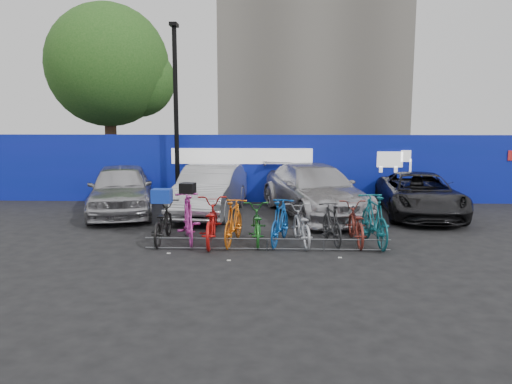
{
  "coord_description": "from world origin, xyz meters",
  "views": [
    {
      "loc": [
        0.16,
        -11.67,
        3.05
      ],
      "look_at": [
        -0.35,
        2.0,
        0.97
      ],
      "focal_mm": 35.0,
      "sensor_mm": 36.0,
      "label": 1
    }
  ],
  "objects_px": {
    "bike_7": "(332,224)",
    "bike_1": "(188,218)",
    "bike_6": "(301,225)",
    "bike_rack": "(267,244)",
    "bike_2": "(210,222)",
    "bike_8": "(355,224)",
    "bike_9": "(374,220)",
    "bike_3": "(233,222)",
    "bike_5": "(280,222)",
    "lamppost": "(176,110)",
    "tree": "(114,69)",
    "bike_4": "(256,224)",
    "car_0": "(121,189)",
    "car_1": "(210,190)",
    "car_3": "(419,194)",
    "car_2": "(315,190)",
    "bike_0": "(163,222)"
  },
  "relations": [
    {
      "from": "car_0",
      "to": "car_1",
      "type": "height_order",
      "value": "car_0"
    },
    {
      "from": "lamppost",
      "to": "car_2",
      "type": "height_order",
      "value": "lamppost"
    },
    {
      "from": "bike_6",
      "to": "bike_rack",
      "type": "bearing_deg",
      "value": 29.41
    },
    {
      "from": "car_0",
      "to": "bike_9",
      "type": "distance_m",
      "value": 8.0
    },
    {
      "from": "bike_1",
      "to": "bike_8",
      "type": "relative_size",
      "value": 1.08
    },
    {
      "from": "bike_1",
      "to": "bike_8",
      "type": "height_order",
      "value": "bike_1"
    },
    {
      "from": "car_2",
      "to": "bike_2",
      "type": "height_order",
      "value": "car_2"
    },
    {
      "from": "bike_rack",
      "to": "bike_2",
      "type": "xyz_separation_m",
      "value": [
        -1.36,
        0.59,
        0.38
      ]
    },
    {
      "from": "bike_rack",
      "to": "bike_0",
      "type": "distance_m",
      "value": 2.68
    },
    {
      "from": "bike_3",
      "to": "bike_9",
      "type": "distance_m",
      "value": 3.36
    },
    {
      "from": "bike_6",
      "to": "bike_5",
      "type": "bearing_deg",
      "value": -11.73
    },
    {
      "from": "tree",
      "to": "bike_7",
      "type": "xyz_separation_m",
      "value": [
        8.32,
        -9.96,
        -4.57
      ]
    },
    {
      "from": "bike_5",
      "to": "bike_7",
      "type": "height_order",
      "value": "bike_5"
    },
    {
      "from": "car_1",
      "to": "bike_2",
      "type": "xyz_separation_m",
      "value": [
        0.48,
        -3.64,
        -0.22
      ]
    },
    {
      "from": "bike_rack",
      "to": "bike_5",
      "type": "bearing_deg",
      "value": 65.57
    },
    {
      "from": "bike_9",
      "to": "car_3",
      "type": "bearing_deg",
      "value": -125.54
    },
    {
      "from": "bike_2",
      "to": "bike_5",
      "type": "distance_m",
      "value": 1.67
    },
    {
      "from": "car_0",
      "to": "bike_rack",
      "type": "bearing_deg",
      "value": -56.16
    },
    {
      "from": "bike_1",
      "to": "car_2",
      "type": "bearing_deg",
      "value": -148.36
    },
    {
      "from": "car_0",
      "to": "bike_5",
      "type": "height_order",
      "value": "car_0"
    },
    {
      "from": "tree",
      "to": "bike_4",
      "type": "relative_size",
      "value": 4.43
    },
    {
      "from": "tree",
      "to": "bike_5",
      "type": "distance_m",
      "value": 13.05
    },
    {
      "from": "car_3",
      "to": "bike_rack",
      "type": "bearing_deg",
      "value": -133.17
    },
    {
      "from": "bike_6",
      "to": "bike_3",
      "type": "bearing_deg",
      "value": -7.92
    },
    {
      "from": "bike_1",
      "to": "bike_3",
      "type": "distance_m",
      "value": 1.13
    },
    {
      "from": "car_1",
      "to": "bike_0",
      "type": "distance_m",
      "value": 3.57
    },
    {
      "from": "car_3",
      "to": "bike_5",
      "type": "bearing_deg",
      "value": -136.04
    },
    {
      "from": "bike_2",
      "to": "bike_9",
      "type": "distance_m",
      "value": 3.91
    },
    {
      "from": "lamppost",
      "to": "car_1",
      "type": "distance_m",
      "value": 3.36
    },
    {
      "from": "car_2",
      "to": "bike_8",
      "type": "distance_m",
      "value": 3.55
    },
    {
      "from": "bike_7",
      "to": "bike_1",
      "type": "bearing_deg",
      "value": -10.04
    },
    {
      "from": "car_0",
      "to": "bike_6",
      "type": "height_order",
      "value": "car_0"
    },
    {
      "from": "bike_0",
      "to": "bike_6",
      "type": "relative_size",
      "value": 1.05
    },
    {
      "from": "bike_1",
      "to": "bike_5",
      "type": "distance_m",
      "value": 2.23
    },
    {
      "from": "car_0",
      "to": "bike_1",
      "type": "height_order",
      "value": "car_0"
    },
    {
      "from": "car_0",
      "to": "bike_8",
      "type": "bearing_deg",
      "value": -41.02
    },
    {
      "from": "car_3",
      "to": "bike_2",
      "type": "distance_m",
      "value": 7.06
    },
    {
      "from": "bike_8",
      "to": "bike_9",
      "type": "bearing_deg",
      "value": 165.6
    },
    {
      "from": "bike_8",
      "to": "bike_9",
      "type": "xyz_separation_m",
      "value": [
        0.43,
        -0.1,
        0.12
      ]
    },
    {
      "from": "bike_3",
      "to": "bike_6",
      "type": "xyz_separation_m",
      "value": [
        1.62,
        0.03,
        -0.08
      ]
    },
    {
      "from": "bike_3",
      "to": "bike_8",
      "type": "distance_m",
      "value": 2.93
    },
    {
      "from": "car_0",
      "to": "bike_6",
      "type": "bearing_deg",
      "value": -47.12
    },
    {
      "from": "bike_rack",
      "to": "bike_5",
      "type": "relative_size",
      "value": 3.11
    },
    {
      "from": "bike_4",
      "to": "bike_9",
      "type": "distance_m",
      "value": 2.82
    },
    {
      "from": "bike_6",
      "to": "bike_1",
      "type": "bearing_deg",
      "value": -11.66
    },
    {
      "from": "bike_9",
      "to": "lamppost",
      "type": "bearing_deg",
      "value": -48.72
    },
    {
      "from": "car_1",
      "to": "car_3",
      "type": "bearing_deg",
      "value": 6.21
    },
    {
      "from": "bike_3",
      "to": "bike_6",
      "type": "height_order",
      "value": "bike_3"
    },
    {
      "from": "car_3",
      "to": "bike_3",
      "type": "distance_m",
      "value": 6.58
    },
    {
      "from": "car_2",
      "to": "bike_2",
      "type": "relative_size",
      "value": 2.62
    }
  ]
}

